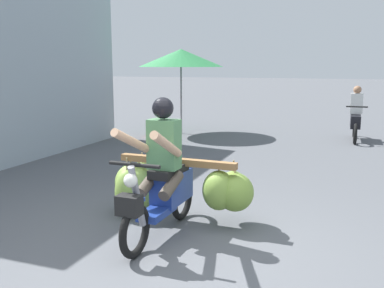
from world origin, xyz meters
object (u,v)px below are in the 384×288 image
Objects in this scene: motorbike_main_loaded at (171,185)px; market_umbrella_near_shop at (181,58)px; produce_crate at (159,131)px; motorbike_distant_ahead_left at (356,118)px.

market_umbrella_near_shop is at bearing 110.97° from motorbike_main_loaded.
produce_crate is (-0.31, -0.87, -1.93)m from market_umbrella_near_shop.
market_umbrella_near_shop is at bearing -173.55° from motorbike_distant_ahead_left.
produce_crate is at bearing -164.25° from motorbike_distant_ahead_left.
motorbike_main_loaded reaches higher than motorbike_distant_ahead_left.
motorbike_main_loaded reaches higher than produce_crate.
produce_crate is (-4.93, -1.39, -0.39)m from motorbike_distant_ahead_left.
market_umbrella_near_shop is at bearing 70.40° from produce_crate.
market_umbrella_near_shop is 2.14m from produce_crate.
motorbike_main_loaded is 6.53m from produce_crate.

